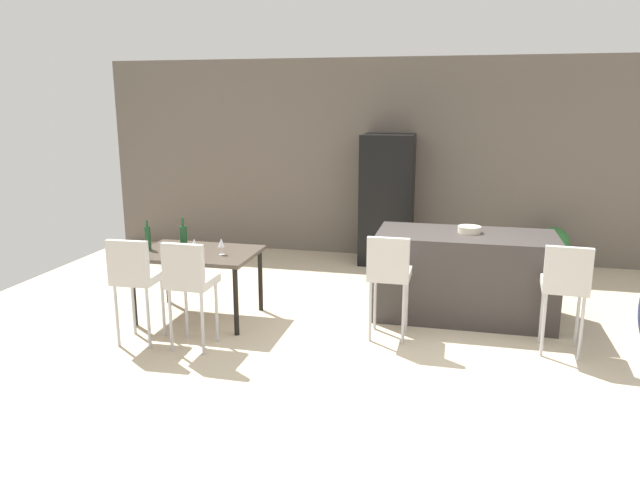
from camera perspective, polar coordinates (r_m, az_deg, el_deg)
The scene contains 15 objects.
ground_plane at distance 6.18m, azimuth 8.21°, elevation -8.83°, with size 10.00×10.00×0.00m, color beige.
back_wall at distance 8.92m, azimuth 10.41°, elevation 7.49°, with size 10.00×0.12×2.90m, color #665B51.
kitchen_island at distance 6.65m, azimuth 13.56°, elevation -3.28°, with size 1.87×0.91×0.92m, color #383330.
bar_chair_left at distance 5.81m, azimuth 6.59°, elevation -2.92°, with size 0.40×0.40×1.05m.
bar_chair_middle at distance 5.86m, azimuth 22.33°, elevation -3.72°, with size 0.43×0.43×1.05m.
dining_table at distance 6.48m, azimuth -11.56°, elevation -1.68°, with size 1.25×0.87×0.74m.
dining_chair_near at distance 5.92m, azimuth -17.24°, elevation -3.13°, with size 0.42×0.42×1.05m.
dining_chair_far at distance 5.67m, azimuth -12.35°, elevation -3.57°, with size 0.40×0.40×1.05m.
wine_bottle_end at distance 6.71m, azimuth -12.88°, elevation 0.42°, with size 0.08×0.08×0.32m.
wine_bottle_right at distance 6.64m, azimuth -16.07°, elevation 0.22°, with size 0.06×0.06×0.32m.
wine_glass_left at distance 6.29m, azimuth -11.88°, elevation -0.31°, with size 0.07×0.07×0.17m.
wine_glass_middle at distance 6.25m, azimuth -9.38°, elevation -0.29°, with size 0.07×0.07×0.17m.
refrigerator at distance 8.60m, azimuth 6.41°, elevation 3.86°, with size 0.72×0.68×1.84m, color black.
fruit_bowl at distance 6.58m, azimuth 14.04°, elevation 0.99°, with size 0.24×0.24×0.07m, color beige.
potted_plant at distance 8.72m, azimuth 21.29°, elevation -0.51°, with size 0.43×0.43×0.63m.
Camera 1 is at (0.46, -5.71, 2.30)m, focal length 33.61 mm.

